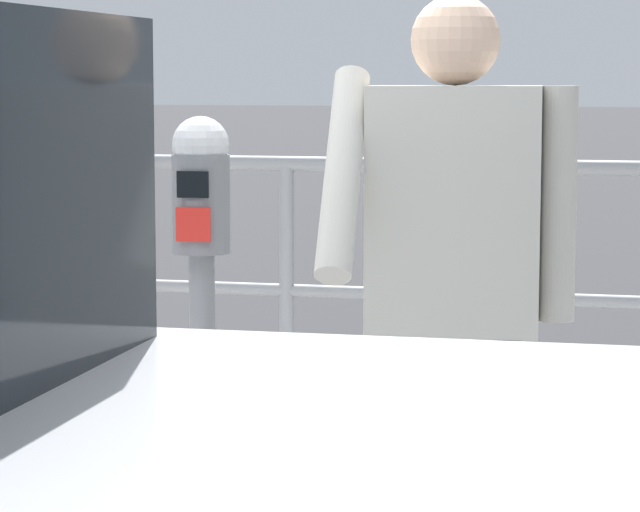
% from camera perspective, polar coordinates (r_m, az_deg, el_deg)
% --- Properties ---
extents(parking_meter, '(0.16, 0.17, 1.39)m').
position_cam_1_polar(parking_meter, '(4.05, -4.50, -0.53)').
color(parking_meter, slate).
rests_on(parking_meter, sidewalk_curb).
extents(pedestrian_at_meter, '(0.62, 0.54, 1.70)m').
position_cam_1_polar(pedestrian_at_meter, '(3.87, 5.05, -0.98)').
color(pedestrian_at_meter, black).
rests_on(pedestrian_at_meter, sidewalk_curb).
extents(background_railing, '(24.06, 0.06, 1.17)m').
position_cam_1_polar(background_railing, '(6.09, -1.27, 0.71)').
color(background_railing, gray).
rests_on(background_railing, sidewalk_curb).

